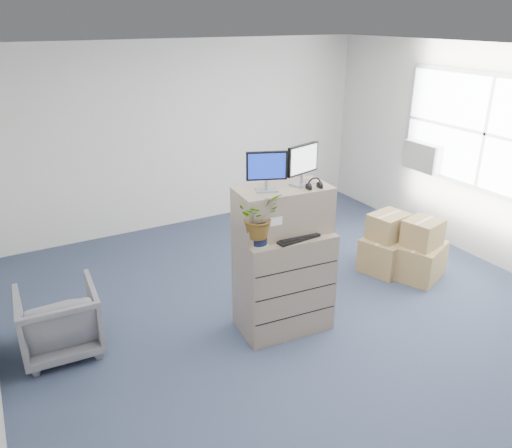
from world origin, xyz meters
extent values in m
plane|color=#29344B|center=(0.00, 0.00, 0.00)|extent=(7.00, 7.00, 0.00)
cube|color=silver|center=(0.00, 3.51, 1.40)|extent=(6.00, 0.02, 2.80)
cube|color=gray|center=(2.96, 0.50, 1.70)|extent=(0.06, 2.72, 1.52)
cube|color=white|center=(2.92, 0.50, 1.70)|extent=(0.01, 2.60, 1.40)
cube|color=#BABAB5|center=(2.87, 1.40, 1.20)|extent=(0.24, 0.60, 0.40)
cube|color=gray|center=(-0.25, 0.23, 0.55)|extent=(0.98, 0.65, 1.09)
cube|color=gray|center=(-0.24, 0.28, 1.33)|extent=(0.97, 0.55, 0.47)
cube|color=#99999E|center=(-0.43, 0.28, 1.57)|extent=(0.24, 0.21, 0.01)
cylinder|color=#99999E|center=(-0.43, 0.28, 1.62)|extent=(0.03, 0.03, 0.09)
cube|color=black|center=(-0.43, 0.28, 1.81)|extent=(0.37, 0.17, 0.28)
cube|color=navy|center=(-0.44, 0.27, 1.81)|extent=(0.33, 0.13, 0.24)
cube|color=#99999E|center=(-0.03, 0.27, 1.57)|extent=(0.25, 0.21, 0.01)
cylinder|color=#99999E|center=(-0.03, 0.27, 1.62)|extent=(0.04, 0.04, 0.10)
cube|color=black|center=(-0.03, 0.27, 1.82)|extent=(0.40, 0.14, 0.29)
cube|color=silver|center=(-0.03, 0.26, 1.82)|extent=(0.36, 0.11, 0.25)
torus|color=black|center=(0.00, 0.11, 1.60)|extent=(0.15, 0.03, 0.15)
cube|color=black|center=(-0.21, 0.07, 1.10)|extent=(0.48, 0.23, 0.02)
ellipsoid|color=silver|center=(0.04, 0.08, 1.11)|extent=(0.10, 0.08, 0.03)
cylinder|color=#96999E|center=(-0.15, 0.25, 1.24)|extent=(0.08, 0.08, 0.29)
cube|color=silver|center=(-0.33, 0.28, 1.10)|extent=(0.07, 0.06, 0.02)
cube|color=black|center=(-0.33, 0.28, 1.18)|extent=(0.07, 0.04, 0.12)
cube|color=black|center=(0.14, 0.34, 1.12)|extent=(0.23, 0.18, 0.06)
cube|color=#3875BE|center=(0.14, 0.32, 1.21)|extent=(0.29, 0.19, 0.10)
cylinder|color=#8DAA89|center=(-0.61, 0.12, 1.10)|extent=(0.20, 0.20, 0.02)
cylinder|color=black|center=(-0.61, 0.12, 1.17)|extent=(0.17, 0.17, 0.13)
imported|color=#195A1D|center=(-0.61, 0.12, 1.35)|extent=(0.46, 0.49, 0.34)
imported|color=slate|center=(-2.39, 0.93, 0.38)|extent=(0.77, 0.72, 0.75)
cube|color=olive|center=(1.63, 0.70, 0.22)|extent=(0.77, 0.68, 0.45)
cube|color=olive|center=(1.86, 0.33, 0.23)|extent=(0.77, 0.71, 0.45)
cube|color=olive|center=(1.62, 0.70, 0.61)|extent=(0.53, 0.45, 0.33)
cube|color=olive|center=(1.84, 0.32, 0.62)|extent=(0.51, 0.47, 0.33)
camera|label=1|loc=(-2.69, -3.63, 3.12)|focal=35.00mm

